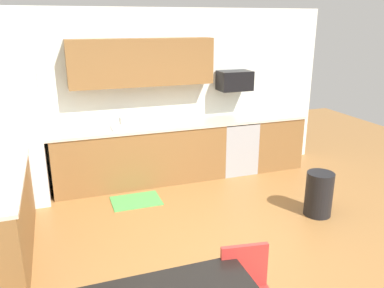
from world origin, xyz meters
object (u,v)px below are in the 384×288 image
at_px(refrigerator, 15,140).
at_px(oven_range, 235,145).
at_px(microwave, 235,81).
at_px(trash_bin, 319,194).

bearing_deg(refrigerator, oven_range, 1.34).
xyz_separation_m(refrigerator, microwave, (3.42, 0.18, 0.64)).
relative_size(refrigerator, microwave, 3.39).
bearing_deg(microwave, oven_range, -90.00).
bearing_deg(refrigerator, trash_bin, -25.18).
relative_size(refrigerator, oven_range, 2.01).
relative_size(refrigerator, trash_bin, 3.05).
bearing_deg(trash_bin, refrigerator, 154.82).
distance_m(refrigerator, oven_range, 3.45).
bearing_deg(microwave, trash_bin, -79.67).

